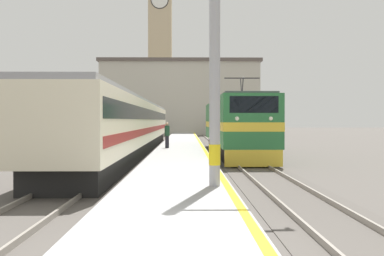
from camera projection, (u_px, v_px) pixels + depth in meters
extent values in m
plane|color=#514C47|center=(182.00, 147.00, 37.79)|extent=(200.00, 200.00, 0.00)
cube|color=#999999|center=(181.00, 149.00, 32.79)|extent=(3.35, 140.00, 0.41)
cube|color=yellow|center=(202.00, 146.00, 32.80)|extent=(0.20, 140.00, 0.00)
cube|color=#514C47|center=(230.00, 151.00, 32.84)|extent=(2.83, 140.00, 0.02)
cube|color=gray|center=(220.00, 150.00, 32.83)|extent=(0.07, 140.00, 0.14)
cube|color=gray|center=(240.00, 150.00, 32.85)|extent=(0.07, 140.00, 0.14)
cube|color=#514C47|center=(134.00, 152.00, 32.74)|extent=(2.84, 140.00, 0.02)
cube|color=gray|center=(124.00, 150.00, 32.73)|extent=(0.07, 140.00, 0.14)
cube|color=gray|center=(144.00, 150.00, 32.75)|extent=(0.07, 140.00, 0.14)
cube|color=black|center=(233.00, 147.00, 30.41)|extent=(2.46, 17.00, 0.90)
cube|color=#286B38|center=(233.00, 121.00, 30.38)|extent=(2.90, 18.47, 2.69)
cube|color=gold|center=(233.00, 125.00, 30.38)|extent=(2.92, 18.49, 0.44)
cube|color=gold|center=(253.00, 158.00, 21.32)|extent=(2.75, 0.30, 0.81)
cube|color=black|center=(254.00, 104.00, 21.19)|extent=(2.32, 0.12, 0.80)
sphere|color=white|center=(237.00, 118.00, 21.15)|extent=(0.20, 0.20, 0.20)
sphere|color=white|center=(271.00, 118.00, 21.17)|extent=(0.20, 0.20, 0.20)
cube|color=#4C4C51|center=(233.00, 100.00, 30.35)|extent=(2.61, 17.55, 0.12)
cylinder|color=#333333|center=(243.00, 86.00, 25.37)|extent=(0.06, 0.63, 1.03)
cylinder|color=#333333|center=(241.00, 87.00, 26.07)|extent=(0.06, 0.63, 1.03)
cube|color=#262626|center=(242.00, 78.00, 25.72)|extent=(2.03, 0.08, 0.06)
cube|color=black|center=(133.00, 146.00, 31.95)|extent=(2.46, 37.74, 0.90)
cube|color=beige|center=(133.00, 122.00, 31.92)|extent=(2.90, 39.32, 2.53)
cube|color=black|center=(133.00, 115.00, 31.91)|extent=(2.92, 38.53, 0.64)
cube|color=maroon|center=(133.00, 129.00, 31.93)|extent=(2.92, 38.53, 0.36)
cube|color=gray|center=(133.00, 103.00, 31.89)|extent=(2.67, 39.32, 0.20)
cylinder|color=#9E9EA3|center=(215.00, 36.00, 12.89)|extent=(0.32, 0.32, 8.66)
cylinder|color=yellow|center=(215.00, 155.00, 12.95)|extent=(0.34, 0.34, 0.60)
cylinder|color=#23232D|center=(167.00, 142.00, 30.55)|extent=(0.26, 0.26, 0.83)
cylinder|color=#234C33|center=(167.00, 131.00, 30.54)|extent=(0.34, 0.34, 0.69)
sphere|color=tan|center=(167.00, 124.00, 30.53)|extent=(0.22, 0.22, 0.22)
cube|color=tan|center=(160.00, 60.00, 82.80)|extent=(4.18, 4.18, 26.86)
cylinder|color=black|center=(160.00, 0.00, 80.51)|extent=(3.23, 0.06, 3.23)
cylinder|color=white|center=(160.00, 0.00, 80.48)|extent=(2.93, 0.10, 2.93)
cube|color=#B7B2A3|center=(180.00, 99.00, 70.49)|extent=(24.11, 7.34, 11.11)
cube|color=#564C47|center=(180.00, 62.00, 70.39)|extent=(24.71, 7.94, 0.50)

